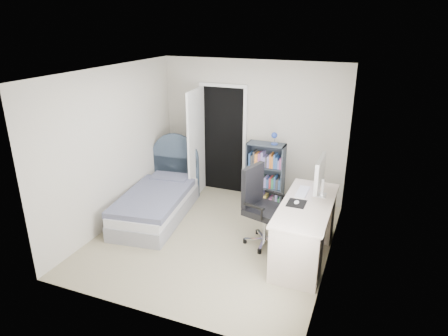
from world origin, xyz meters
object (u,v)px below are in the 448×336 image
at_px(floor_lamp, 198,164).
at_px(bookcase, 266,178).
at_px(bed, 158,201).
at_px(desk, 306,227).
at_px(nightstand, 177,168).
at_px(office_chair, 260,202).

xyz_separation_m(floor_lamp, bookcase, (1.43, -0.26, 0.03)).
distance_m(floor_lamp, bookcase, 1.45).
xyz_separation_m(bed, desk, (2.53, -0.30, 0.17)).
bearing_deg(floor_lamp, desk, -33.60).
bearing_deg(nightstand, bed, -76.72).
height_order(floor_lamp, office_chair, floor_lamp).
height_order(bed, desk, desk).
xyz_separation_m(nightstand, office_chair, (2.13, -1.43, 0.26)).
bearing_deg(bookcase, floor_lamp, 169.69).
bearing_deg(floor_lamp, nightstand, -174.54).
bearing_deg(bed, floor_lamp, 83.56).
bearing_deg(office_chair, floor_lamp, 139.10).
distance_m(desk, office_chair, 0.73).
relative_size(bed, desk, 1.23).
relative_size(nightstand, floor_lamp, 0.48).
height_order(bed, nightstand, bed).
bearing_deg(bed, office_chair, -5.68).
xyz_separation_m(floor_lamp, desk, (2.39, -1.59, -0.07)).
relative_size(desk, office_chair, 1.41).
relative_size(bed, bookcase, 1.49).
relative_size(nightstand, office_chair, 0.51).
height_order(floor_lamp, desk, desk).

